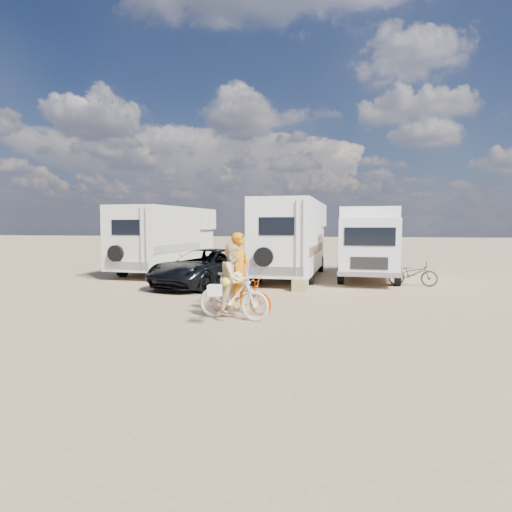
% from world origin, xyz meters
% --- Properties ---
extents(ground, '(140.00, 140.00, 0.00)m').
position_xyz_m(ground, '(0.00, 0.00, 0.00)').
color(ground, '#A28361').
rests_on(ground, ground).
extents(rv_main, '(2.48, 7.97, 3.19)m').
position_xyz_m(rv_main, '(0.41, 6.60, 1.59)').
color(rv_main, white).
rests_on(rv_main, ground).
extents(rv_left, '(2.84, 6.79, 3.01)m').
position_xyz_m(rv_left, '(-5.49, 7.06, 1.50)').
color(rv_left, white).
rests_on(rv_left, ground).
extents(box_truck, '(2.59, 6.32, 2.92)m').
position_xyz_m(box_truck, '(3.53, 6.42, 1.46)').
color(box_truck, silver).
rests_on(box_truck, ground).
extents(dark_suv, '(3.77, 5.32, 1.35)m').
position_xyz_m(dark_suv, '(-2.36, 3.11, 0.67)').
color(dark_suv, black).
rests_on(dark_suv, ground).
extents(bike_man, '(1.82, 0.99, 0.91)m').
position_xyz_m(bike_man, '(-0.04, -1.56, 0.45)').
color(bike_man, '#CA3C00').
rests_on(bike_man, ground).
extents(bike_woman, '(1.90, 0.95, 1.10)m').
position_xyz_m(bike_woman, '(-0.05, -2.25, 0.55)').
color(bike_woman, beige).
rests_on(bike_woman, ground).
extents(rider_man, '(0.59, 0.76, 1.85)m').
position_xyz_m(rider_man, '(-0.04, -1.56, 0.93)').
color(rider_man, '#C96A08').
rests_on(rider_man, ground).
extents(rider_woman, '(0.78, 0.90, 1.60)m').
position_xyz_m(rider_woman, '(-0.05, -2.25, 0.80)').
color(rider_woman, '#D8B584').
rests_on(rider_woman, ground).
extents(bike_parked, '(1.80, 0.90, 0.90)m').
position_xyz_m(bike_parked, '(4.99, 4.61, 0.45)').
color(bike_parked, '#252725').
rests_on(bike_parked, ground).
extents(cooler, '(0.58, 0.48, 0.40)m').
position_xyz_m(cooler, '(-0.83, 2.16, 0.20)').
color(cooler, '#304F8F').
rests_on(cooler, ground).
extents(crate, '(0.52, 0.52, 0.40)m').
position_xyz_m(crate, '(1.09, 2.53, 0.20)').
color(crate, olive).
rests_on(crate, ground).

